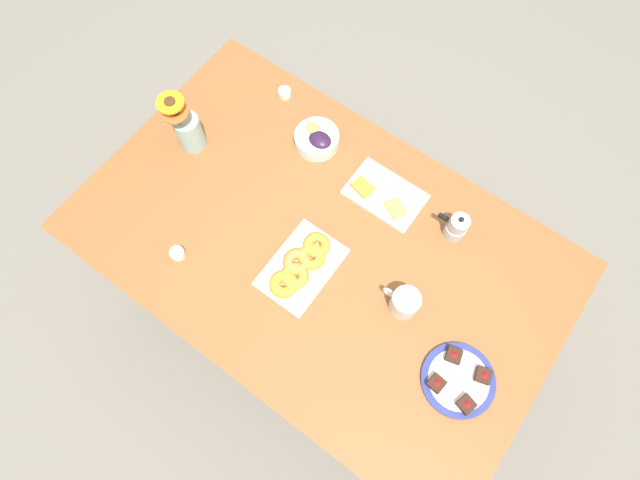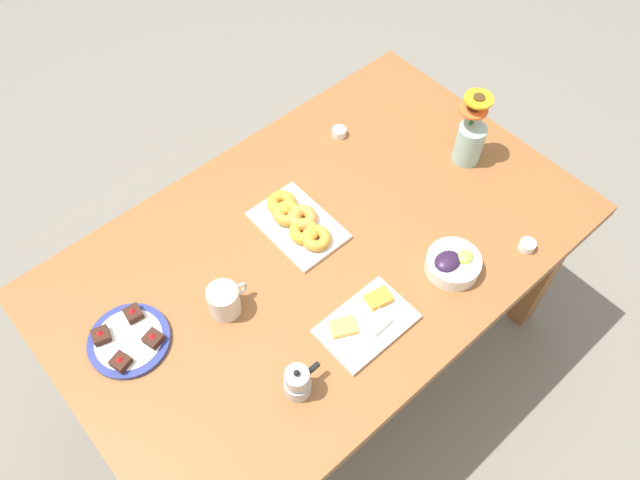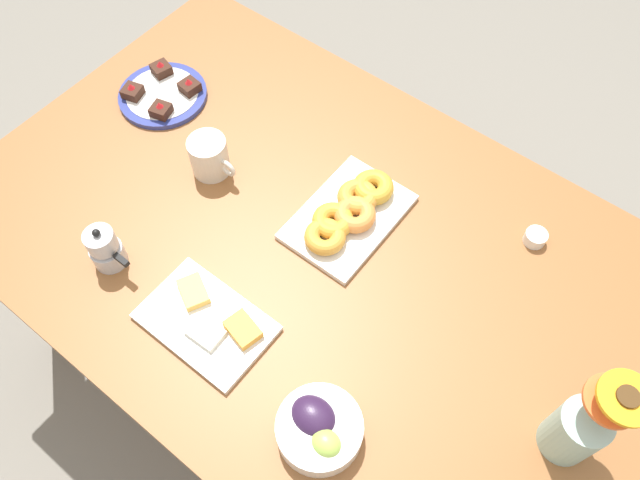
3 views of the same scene
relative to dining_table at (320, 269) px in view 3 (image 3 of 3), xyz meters
name	(u,v)px [view 3 (image 3 of 3)]	position (x,y,z in m)	size (l,w,h in m)	color
ground_plane	(320,368)	(0.00, 0.00, -0.65)	(6.00, 6.00, 0.00)	slate
dining_table	(320,269)	(0.00, 0.00, 0.00)	(1.60, 1.00, 0.74)	brown
coffee_mug	(209,156)	(-0.33, 0.02, 0.13)	(0.12, 0.09, 0.10)	beige
grape_bowl	(319,428)	(0.24, -0.31, 0.12)	(0.16, 0.16, 0.07)	white
cheese_platter	(208,321)	(-0.07, -0.27, 0.10)	(0.26, 0.17, 0.03)	white
croissant_platter	(349,212)	(0.00, 0.10, 0.11)	(0.19, 0.28, 0.05)	white
jam_cup_honey	(535,237)	(0.35, 0.30, 0.10)	(0.05, 0.05, 0.03)	white
dessert_plate	(163,94)	(-0.59, 0.11, 0.10)	(0.22, 0.22, 0.05)	navy
flower_vase	(579,428)	(0.60, -0.05, 0.17)	(0.10, 0.11, 0.25)	#99C1B7
moka_pot	(105,249)	(-0.33, -0.29, 0.13)	(0.11, 0.07, 0.12)	#B7B7BC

